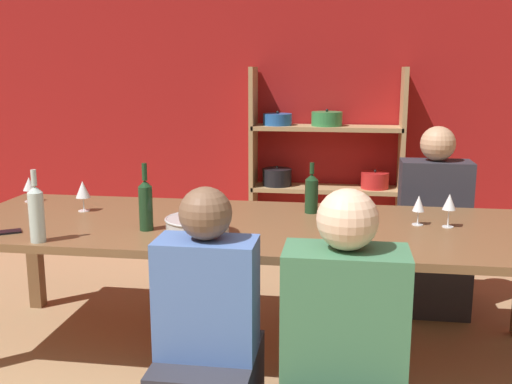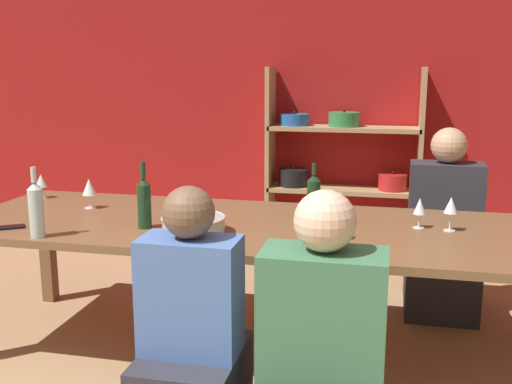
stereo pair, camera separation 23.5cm
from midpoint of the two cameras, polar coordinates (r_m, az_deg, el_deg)
wall_back_red at (r=5.24m, az=6.28°, el=9.52°), size 8.80×0.06×2.70m
shelf_unit at (r=5.09m, az=9.27°, el=1.35°), size 1.27×0.30×1.56m
dining_table at (r=3.17m, az=1.73°, el=-4.15°), size 3.18×1.09×0.74m
mixing_bowl at (r=2.96m, az=-3.71°, el=-3.09°), size 0.32×0.32×0.09m
wine_bottle_green at (r=3.02m, az=-18.14°, el=-1.55°), size 0.07×0.07×0.34m
wine_bottle_dark at (r=3.07m, az=-8.46°, el=-0.97°), size 0.07×0.07×0.34m
wine_bottle_amber at (r=3.37m, az=7.52°, el=-0.16°), size 0.08×0.08×0.29m
wine_glass_white_a at (r=3.18m, az=17.38°, el=-1.42°), size 0.06×0.06×0.16m
wine_glass_empty_a at (r=3.94m, az=-18.20°, el=0.96°), size 0.08×0.08×0.15m
wine_glass_white_b at (r=3.57m, az=-13.80°, el=0.38°), size 0.08×0.08×0.18m
wine_glass_white_c at (r=3.17m, az=20.11°, el=-1.30°), size 0.07×0.07×0.18m
wine_glass_white_d at (r=3.17m, az=10.17°, el=-0.85°), size 0.06×0.06×0.18m
wine_glass_white_e at (r=2.88m, az=10.11°, el=-2.21°), size 0.08×0.08×0.17m
cell_phone at (r=3.27m, az=-20.56°, el=-3.19°), size 0.16×0.14×0.01m
person_near_a at (r=2.36m, az=9.20°, el=-17.41°), size 0.45×0.57×1.13m
person_far_a at (r=4.05m, az=18.94°, el=-4.93°), size 0.44×0.55×1.19m
person_near_b at (r=2.53m, az=-3.40°, el=-15.18°), size 0.40×0.50×1.10m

